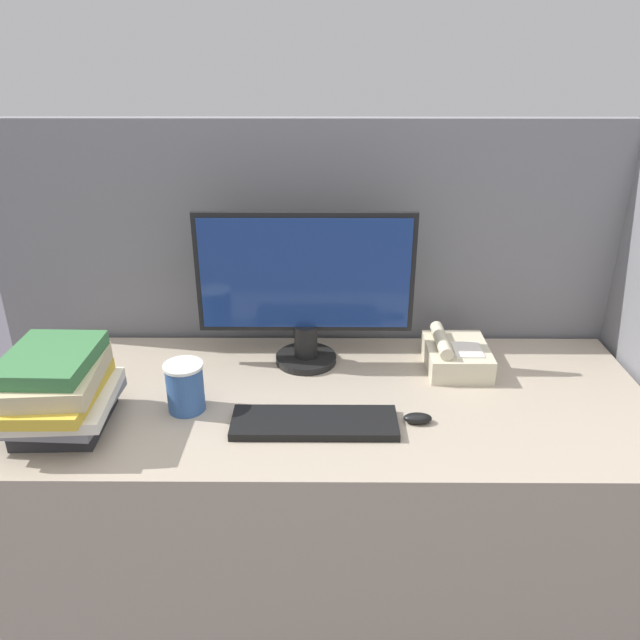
{
  "coord_description": "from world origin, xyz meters",
  "views": [
    {
      "loc": [
        -0.03,
        -1.06,
        1.62
      ],
      "look_at": [
        -0.04,
        0.38,
        0.95
      ],
      "focal_mm": 35.0,
      "sensor_mm": 36.0,
      "label": 1
    }
  ],
  "objects_px": {
    "keyboard": "(314,423)",
    "desk_telephone": "(455,355)",
    "mouse": "(418,418)",
    "coffee_cup": "(185,387)",
    "book_stack": "(58,391)",
    "monitor": "(305,288)"
  },
  "relations": [
    {
      "from": "mouse",
      "to": "book_stack",
      "type": "xyz_separation_m",
      "value": [
        -0.86,
        -0.03,
        0.09
      ]
    },
    {
      "from": "mouse",
      "to": "keyboard",
      "type": "bearing_deg",
      "value": -176.03
    },
    {
      "from": "mouse",
      "to": "coffee_cup",
      "type": "bearing_deg",
      "value": 174.36
    },
    {
      "from": "monitor",
      "to": "keyboard",
      "type": "xyz_separation_m",
      "value": [
        0.03,
        -0.33,
        -0.22
      ]
    },
    {
      "from": "monitor",
      "to": "mouse",
      "type": "relative_size",
      "value": 8.54
    },
    {
      "from": "mouse",
      "to": "monitor",
      "type": "bearing_deg",
      "value": 131.85
    },
    {
      "from": "book_stack",
      "to": "desk_telephone",
      "type": "xyz_separation_m",
      "value": [
        1.0,
        0.3,
        -0.06
      ]
    },
    {
      "from": "coffee_cup",
      "to": "desk_telephone",
      "type": "height_order",
      "value": "coffee_cup"
    },
    {
      "from": "mouse",
      "to": "desk_telephone",
      "type": "relative_size",
      "value": 0.34
    },
    {
      "from": "monitor",
      "to": "desk_telephone",
      "type": "height_order",
      "value": "monitor"
    },
    {
      "from": "keyboard",
      "to": "book_stack",
      "type": "distance_m",
      "value": 0.61
    },
    {
      "from": "coffee_cup",
      "to": "book_stack",
      "type": "xyz_separation_m",
      "value": [
        -0.28,
        -0.08,
        0.04
      ]
    },
    {
      "from": "mouse",
      "to": "desk_telephone",
      "type": "distance_m",
      "value": 0.32
    },
    {
      "from": "keyboard",
      "to": "desk_telephone",
      "type": "xyz_separation_m",
      "value": [
        0.4,
        0.3,
        0.03
      ]
    },
    {
      "from": "monitor",
      "to": "coffee_cup",
      "type": "xyz_separation_m",
      "value": [
        -0.3,
        -0.26,
        -0.16
      ]
    },
    {
      "from": "book_stack",
      "to": "coffee_cup",
      "type": "bearing_deg",
      "value": 16.41
    },
    {
      "from": "monitor",
      "to": "keyboard",
      "type": "relative_size",
      "value": 1.49
    },
    {
      "from": "coffee_cup",
      "to": "mouse",
      "type": "bearing_deg",
      "value": -5.64
    },
    {
      "from": "book_stack",
      "to": "keyboard",
      "type": "bearing_deg",
      "value": 0.74
    },
    {
      "from": "keyboard",
      "to": "mouse",
      "type": "relative_size",
      "value": 5.72
    },
    {
      "from": "monitor",
      "to": "mouse",
      "type": "height_order",
      "value": "monitor"
    },
    {
      "from": "keyboard",
      "to": "desk_telephone",
      "type": "relative_size",
      "value": 1.92
    }
  ]
}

